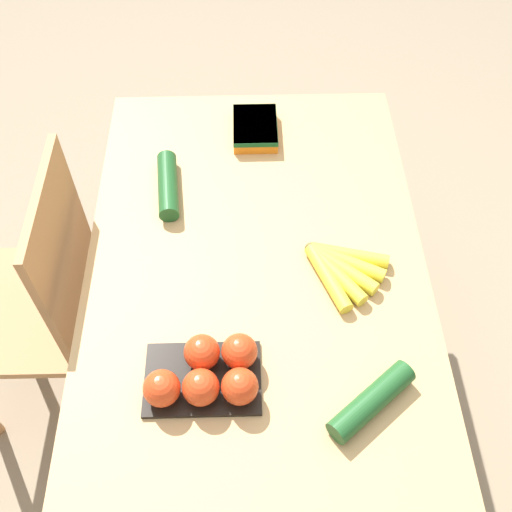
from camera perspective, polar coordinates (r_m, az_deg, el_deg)
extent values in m
plane|color=gray|center=(2.09, 0.00, -12.68)|extent=(12.00, 12.00, 0.00)
cube|color=tan|center=(1.46, 0.00, -1.06)|extent=(1.27, 0.82, 0.03)
cylinder|color=tan|center=(2.14, 9.08, 5.90)|extent=(0.06, 0.06, 0.71)
cylinder|color=tan|center=(2.13, -9.92, 5.53)|extent=(0.06, 0.06, 0.71)
cube|color=#A87547|center=(1.83, -21.67, -4.68)|extent=(0.42, 0.40, 0.03)
cube|color=#A87547|center=(1.58, -17.85, -0.01)|extent=(0.39, 0.02, 0.46)
cylinder|color=#A87547|center=(2.17, -23.07, -3.92)|extent=(0.04, 0.04, 0.45)
cylinder|color=#A87547|center=(2.06, -14.27, -3.97)|extent=(0.04, 0.04, 0.45)
cylinder|color=#A87547|center=(1.90, -15.68, -13.15)|extent=(0.04, 0.04, 0.45)
sphere|color=brown|center=(1.46, 5.26, 0.71)|extent=(0.03, 0.03, 0.03)
cylinder|color=yellow|center=(1.41, 6.90, -2.09)|extent=(0.19, 0.10, 0.03)
cylinder|color=yellow|center=(1.42, 7.65, -1.72)|extent=(0.17, 0.13, 0.03)
cylinder|color=yellow|center=(1.43, 8.25, -1.21)|extent=(0.15, 0.16, 0.03)
cylinder|color=yellow|center=(1.44, 8.67, -0.60)|extent=(0.12, 0.18, 0.03)
cylinder|color=yellow|center=(1.45, 8.88, 0.07)|extent=(0.08, 0.19, 0.03)
cube|color=black|center=(1.29, -5.09, -11.55)|extent=(0.17, 0.25, 0.01)
sphere|color=red|center=(1.23, -1.56, -12.31)|extent=(0.08, 0.08, 0.08)
sphere|color=red|center=(1.27, -1.59, -9.07)|extent=(0.08, 0.08, 0.08)
sphere|color=red|center=(1.23, -5.28, -12.35)|extent=(0.08, 0.08, 0.08)
sphere|color=red|center=(1.27, -5.18, -9.12)|extent=(0.08, 0.08, 0.08)
sphere|color=red|center=(1.24, -8.97, -12.34)|extent=(0.08, 0.08, 0.08)
cube|color=orange|center=(1.74, -0.08, 12.04)|extent=(0.17, 0.12, 0.04)
cube|color=#145123|center=(1.73, -0.08, 12.37)|extent=(0.17, 0.12, 0.01)
cylinder|color=#1E5123|center=(1.26, 10.95, -13.42)|extent=(0.17, 0.20, 0.05)
cylinder|color=#1E5123|center=(1.59, -8.39, 6.69)|extent=(0.21, 0.07, 0.05)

